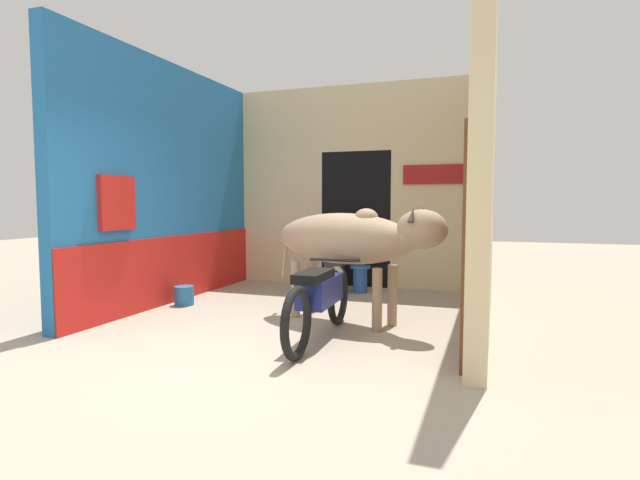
{
  "coord_description": "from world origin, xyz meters",
  "views": [
    {
      "loc": [
        2.23,
        -3.86,
        1.41
      ],
      "look_at": [
        0.22,
        1.86,
        0.95
      ],
      "focal_mm": 28.0,
      "sensor_mm": 36.0,
      "label": 1
    }
  ],
  "objects": [
    {
      "name": "ground_plane",
      "position": [
        0.0,
        0.0,
        0.0
      ],
      "size": [
        30.0,
        30.0,
        0.0
      ],
      "primitive_type": "plane",
      "color": "tan"
    },
    {
      "name": "wall_left_shopfront",
      "position": [
        -2.11,
        2.06,
        1.61
      ],
      "size": [
        0.25,
        4.14,
        3.33
      ],
      "color": "#236BAD",
      "rests_on": "ground_plane"
    },
    {
      "name": "wall_back_with_doorway",
      "position": [
        0.02,
        4.43,
        1.43
      ],
      "size": [
        4.05,
        0.93,
        3.33
      ],
      "color": "beige",
      "rests_on": "ground_plane"
    },
    {
      "name": "wall_right_with_door",
      "position": [
        2.11,
        2.02,
        1.64
      ],
      "size": [
        0.22,
        4.14,
        3.33
      ],
      "color": "beige",
      "rests_on": "ground_plane"
    },
    {
      "name": "cow",
      "position": [
        0.67,
        1.68,
        0.98
      ],
      "size": [
        2.26,
        1.15,
        1.37
      ],
      "color": "tan",
      "rests_on": "ground_plane"
    },
    {
      "name": "motorcycle_near",
      "position": [
        0.57,
        0.87,
        0.45
      ],
      "size": [
        0.58,
        2.04,
        0.78
      ],
      "color": "black",
      "rests_on": "ground_plane"
    },
    {
      "name": "shopkeeper_seated",
      "position": [
        -0.09,
        3.53,
        0.64
      ],
      "size": [
        0.41,
        0.33,
        1.22
      ],
      "color": "#282833",
      "rests_on": "ground_plane"
    },
    {
      "name": "plastic_stool",
      "position": [
        0.27,
        3.6,
        0.23
      ],
      "size": [
        0.31,
        0.31,
        0.42
      ],
      "color": "#2856B2",
      "rests_on": "ground_plane"
    },
    {
      "name": "bucket",
      "position": [
        -1.76,
        1.88,
        0.13
      ],
      "size": [
        0.26,
        0.26,
        0.26
      ],
      "color": "#23669E",
      "rests_on": "ground_plane"
    }
  ]
}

